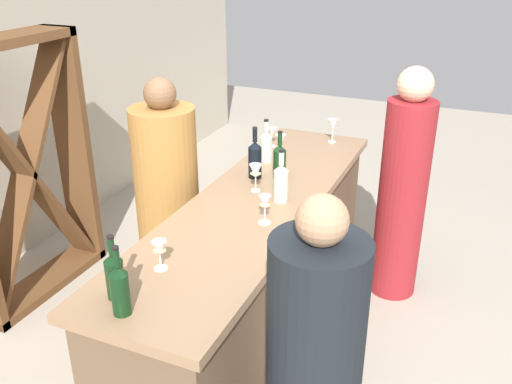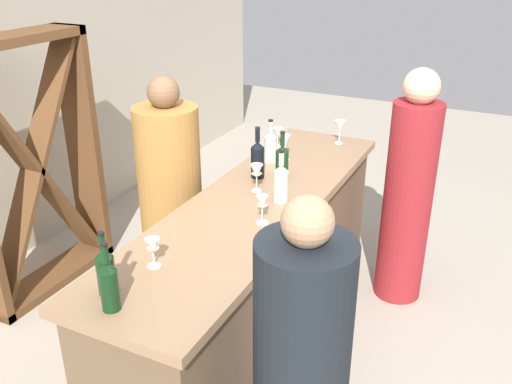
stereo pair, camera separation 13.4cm
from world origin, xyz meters
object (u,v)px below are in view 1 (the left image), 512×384
(wine_glass_far_left, at_px, (280,141))
(wine_glass_far_center, at_px, (159,250))
(wine_bottle_second_right_near_black, at_px, (255,158))
(person_left_guest, at_px, (402,193))
(wine_glass_near_right, at_px, (256,172))
(person_right_guest, at_px, (169,212))
(wine_bottle_leftmost_dark_green, at_px, (120,289))
(wine_glass_near_center, at_px, (333,126))
(wine_bottle_rightmost_dark_green, at_px, (280,161))
(wine_glass_far_right, at_px, (272,133))
(wine_glass_near_left, at_px, (265,204))
(wine_bottle_second_left_dark_green, at_px, (115,274))
(person_center_guest, at_px, (313,379))
(wine_bottle_far_right_clear_pale, at_px, (266,146))
(wine_rack, at_px, (24,173))
(wine_bottle_center_clear_pale, at_px, (281,182))

(wine_glass_far_left, relative_size, wine_glass_far_center, 1.23)
(wine_bottle_second_right_near_black, distance_m, person_left_guest, 1.07)
(wine_glass_near_right, xyz_separation_m, person_right_guest, (-0.04, 0.59, -0.36))
(wine_bottle_leftmost_dark_green, xyz_separation_m, wine_glass_far_left, (1.81, 0.04, 0.01))
(wine_bottle_leftmost_dark_green, relative_size, wine_glass_near_center, 1.77)
(wine_bottle_rightmost_dark_green, bearing_deg, wine_glass_far_right, 26.59)
(wine_bottle_second_right_near_black, bearing_deg, wine_glass_near_left, -151.84)
(wine_bottle_second_left_dark_green, relative_size, wine_glass_far_right, 2.06)
(wine_glass_near_center, xyz_separation_m, wine_glass_far_center, (-1.95, 0.22, -0.03))
(wine_bottle_leftmost_dark_green, relative_size, wine_glass_near_right, 1.81)
(wine_glass_far_center, distance_m, person_right_guest, 1.10)
(wine_bottle_leftmost_dark_green, relative_size, wine_glass_far_right, 2.17)
(wine_bottle_leftmost_dark_green, bearing_deg, person_left_guest, -20.01)
(wine_bottle_second_left_dark_green, xyz_separation_m, wine_glass_near_right, (1.19, -0.10, 0.01))
(wine_bottle_second_left_dark_green, bearing_deg, person_center_guest, -78.31)
(person_left_guest, height_order, person_right_guest, person_left_guest)
(wine_glass_near_left, bearing_deg, wine_bottle_far_right_clear_pale, 22.00)
(wine_glass_near_left, bearing_deg, wine_bottle_rightmost_dark_green, 13.92)
(wine_glass_near_center, distance_m, person_right_guest, 1.34)
(wine_glass_near_center, xyz_separation_m, person_center_guest, (-2.04, -0.53, -0.41))
(wine_bottle_rightmost_dark_green, bearing_deg, wine_glass_near_left, -166.08)
(wine_glass_near_center, bearing_deg, wine_glass_near_right, 170.59)
(wine_bottle_leftmost_dark_green, height_order, wine_bottle_far_right_clear_pale, wine_bottle_leftmost_dark_green)
(wine_glass_far_left, distance_m, wine_glass_far_right, 0.26)
(wine_glass_far_left, xyz_separation_m, person_right_guest, (-0.57, 0.53, -0.37))
(wine_glass_near_left, relative_size, wine_glass_far_left, 0.91)
(wine_glass_far_center, bearing_deg, wine_glass_far_right, 4.95)
(person_right_guest, bearing_deg, wine_rack, -159.67)
(wine_bottle_second_right_near_black, height_order, wine_glass_near_center, wine_bottle_second_right_near_black)
(wine_rack, distance_m, wine_bottle_leftmost_dark_green, 1.93)
(wine_bottle_leftmost_dark_green, relative_size, wine_bottle_center_clear_pale, 0.99)
(person_center_guest, height_order, person_right_guest, person_right_guest)
(wine_glass_near_center, bearing_deg, wine_bottle_rightmost_dark_green, 172.09)
(wine_rack, xyz_separation_m, wine_bottle_far_right_clear_pale, (0.66, -1.47, 0.19))
(wine_rack, xyz_separation_m, wine_glass_far_right, (0.94, -1.40, 0.18))
(wine_glass_far_center, bearing_deg, wine_glass_near_center, -6.45)
(wine_glass_far_center, distance_m, person_center_guest, 0.85)
(wine_bottle_second_left_dark_green, bearing_deg, wine_glass_near_right, -4.91)
(wine_bottle_rightmost_dark_green, relative_size, person_right_guest, 0.19)
(person_center_guest, bearing_deg, wine_glass_far_right, -70.34)
(wine_glass_near_center, bearing_deg, wine_bottle_leftmost_dark_green, 175.38)
(person_right_guest, bearing_deg, wine_bottle_second_right_near_black, 35.93)
(wine_bottle_rightmost_dark_green, distance_m, wine_glass_near_center, 0.79)
(wine_glass_near_left, bearing_deg, wine_bottle_second_right_near_black, 28.16)
(wine_glass_far_right, distance_m, person_right_guest, 0.94)
(wine_glass_far_left, bearing_deg, wine_bottle_leftmost_dark_green, -178.87)
(wine_bottle_rightmost_dark_green, bearing_deg, wine_bottle_second_left_dark_green, 173.53)
(wine_rack, bearing_deg, wine_glass_near_center, -55.79)
(wine_bottle_far_right_clear_pale, relative_size, person_center_guest, 0.19)
(wine_bottle_rightmost_dark_green, distance_m, wine_glass_near_left, 0.60)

